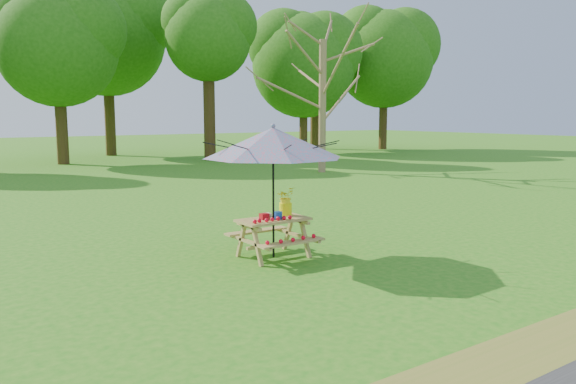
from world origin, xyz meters
TOP-DOWN VIEW (x-y plane):
  - ground at (0.00, 0.00)m, footprint 120.00×120.00m
  - picnic_table at (1.75, 2.10)m, footprint 1.20×1.32m
  - patio_umbrella at (1.75, 2.10)m, footprint 3.12×3.12m
  - produce_bins at (1.70, 2.11)m, footprint 0.33×0.41m
  - tomatoes_row at (1.60, 1.92)m, footprint 0.77×0.13m
  - flower_bucket at (2.09, 2.24)m, footprint 0.36×0.34m

SIDE VIEW (x-z plane):
  - ground at x=0.00m, z-range 0.00..0.00m
  - picnic_table at x=1.75m, z-range -0.01..0.66m
  - tomatoes_row at x=1.60m, z-range 0.67..0.74m
  - produce_bins at x=1.70m, z-range 0.66..0.79m
  - flower_bucket at x=2.09m, z-range 0.69..1.18m
  - patio_umbrella at x=1.75m, z-range 0.82..3.08m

